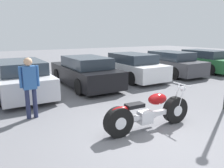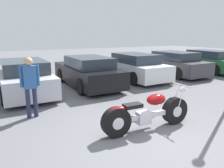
{
  "view_description": "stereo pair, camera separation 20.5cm",
  "coord_description": "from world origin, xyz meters",
  "px_view_note": "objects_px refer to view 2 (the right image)",
  "views": [
    {
      "loc": [
        -3.17,
        -3.39,
        2.3
      ],
      "look_at": [
        0.05,
        2.03,
        0.85
      ],
      "focal_mm": 35.0,
      "sensor_mm": 36.0,
      "label": 1
    },
    {
      "loc": [
        -3.0,
        -3.49,
        2.3
      ],
      "look_at": [
        0.05,
        2.03,
        0.85
      ],
      "focal_mm": 35.0,
      "sensor_mm": 36.0,
      "label": 2
    }
  ],
  "objects_px": {
    "parked_car_black": "(87,72)",
    "parked_car_green": "(206,61)",
    "parked_car_silver": "(24,77)",
    "parked_car_white": "(133,67)",
    "motorcycle": "(147,113)",
    "parked_car_dark_grey": "(172,64)",
    "person_standing": "(30,82)"
  },
  "relations": [
    {
      "from": "parked_car_black",
      "to": "parked_car_white",
      "type": "xyz_separation_m",
      "value": [
        2.69,
        0.3,
        0.0
      ]
    },
    {
      "from": "parked_car_silver",
      "to": "person_standing",
      "type": "xyz_separation_m",
      "value": [
        -0.17,
        -2.85,
        0.37
      ]
    },
    {
      "from": "parked_car_black",
      "to": "parked_car_dark_grey",
      "type": "relative_size",
      "value": 1.0
    },
    {
      "from": "parked_car_white",
      "to": "parked_car_green",
      "type": "bearing_deg",
      "value": -2.31
    },
    {
      "from": "parked_car_green",
      "to": "person_standing",
      "type": "height_order",
      "value": "person_standing"
    },
    {
      "from": "parked_car_black",
      "to": "parked_car_white",
      "type": "bearing_deg",
      "value": 6.3
    },
    {
      "from": "parked_car_black",
      "to": "parked_car_green",
      "type": "height_order",
      "value": "same"
    },
    {
      "from": "parked_car_white",
      "to": "parked_car_dark_grey",
      "type": "relative_size",
      "value": 1.0
    },
    {
      "from": "motorcycle",
      "to": "parked_car_white",
      "type": "height_order",
      "value": "parked_car_white"
    },
    {
      "from": "parked_car_black",
      "to": "person_standing",
      "type": "relative_size",
      "value": 2.64
    },
    {
      "from": "motorcycle",
      "to": "parked_car_silver",
      "type": "xyz_separation_m",
      "value": [
        -2.13,
        5.07,
        0.21
      ]
    },
    {
      "from": "parked_car_silver",
      "to": "parked_car_green",
      "type": "relative_size",
      "value": 1.0
    },
    {
      "from": "motorcycle",
      "to": "parked_car_black",
      "type": "relative_size",
      "value": 0.54
    },
    {
      "from": "parked_car_black",
      "to": "person_standing",
      "type": "bearing_deg",
      "value": -135.16
    },
    {
      "from": "parked_car_dark_grey",
      "to": "person_standing",
      "type": "distance_m",
      "value": 8.8
    },
    {
      "from": "parked_car_silver",
      "to": "parked_car_white",
      "type": "distance_m",
      "value": 5.38
    },
    {
      "from": "parked_car_white",
      "to": "parked_car_green",
      "type": "height_order",
      "value": "same"
    },
    {
      "from": "parked_car_dark_grey",
      "to": "parked_car_green",
      "type": "bearing_deg",
      "value": -3.74
    },
    {
      "from": "parked_car_black",
      "to": "parked_car_green",
      "type": "distance_m",
      "value": 8.06
    },
    {
      "from": "parked_car_silver",
      "to": "person_standing",
      "type": "distance_m",
      "value": 2.88
    },
    {
      "from": "parked_car_green",
      "to": "parked_car_dark_grey",
      "type": "bearing_deg",
      "value": 176.26
    },
    {
      "from": "motorcycle",
      "to": "parked_car_dark_grey",
      "type": "distance_m",
      "value": 7.97
    },
    {
      "from": "parked_car_black",
      "to": "parked_car_green",
      "type": "relative_size",
      "value": 1.0
    },
    {
      "from": "motorcycle",
      "to": "parked_car_black",
      "type": "height_order",
      "value": "parked_car_black"
    },
    {
      "from": "parked_car_white",
      "to": "parked_car_green",
      "type": "relative_size",
      "value": 1.0
    },
    {
      "from": "person_standing",
      "to": "parked_car_silver",
      "type": "bearing_deg",
      "value": 86.5
    },
    {
      "from": "parked_car_black",
      "to": "parked_car_dark_grey",
      "type": "height_order",
      "value": "same"
    },
    {
      "from": "parked_car_white",
      "to": "parked_car_silver",
      "type": "bearing_deg",
      "value": -176.89
    },
    {
      "from": "parked_car_silver",
      "to": "parked_car_black",
      "type": "distance_m",
      "value": 2.69
    },
    {
      "from": "motorcycle",
      "to": "parked_car_black",
      "type": "distance_m",
      "value": 5.1
    },
    {
      "from": "person_standing",
      "to": "motorcycle",
      "type": "bearing_deg",
      "value": -43.95
    },
    {
      "from": "parked_car_silver",
      "to": "parked_car_white",
      "type": "height_order",
      "value": "same"
    }
  ]
}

